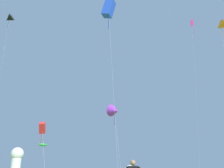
{
  "coord_description": "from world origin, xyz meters",
  "views": [
    {
      "loc": [
        7.85,
        -3.01,
        1.48
      ],
      "look_at": [
        0.0,
        32.0,
        14.26
      ],
      "focal_mm": 37.2,
      "sensor_mm": 36.0,
      "label": 1
    }
  ],
  "objects_px": {
    "festival_tent_left": "(131,167)",
    "observatory_dome": "(17,157)",
    "kite_purple_delta": "(114,111)",
    "kite_magenta_diamond": "(192,27)",
    "kite_black_delta": "(9,19)",
    "kite_green_parafoil": "(43,145)",
    "kite_blue_box": "(109,9)",
    "kite_orange_delta": "(221,26)",
    "kite_red_box": "(42,128)"
  },
  "relations": [
    {
      "from": "kite_blue_box",
      "to": "kite_green_parafoil",
      "type": "height_order",
      "value": "kite_blue_box"
    },
    {
      "from": "festival_tent_left",
      "to": "kite_purple_delta",
      "type": "bearing_deg",
      "value": -84.37
    },
    {
      "from": "kite_black_delta",
      "to": "kite_purple_delta",
      "type": "bearing_deg",
      "value": -23.99
    },
    {
      "from": "kite_orange_delta",
      "to": "festival_tent_left",
      "type": "bearing_deg",
      "value": 134.54
    },
    {
      "from": "kite_purple_delta",
      "to": "observatory_dome",
      "type": "bearing_deg",
      "value": 130.5
    },
    {
      "from": "kite_blue_box",
      "to": "observatory_dome",
      "type": "relative_size",
      "value": 2.34
    },
    {
      "from": "kite_green_parafoil",
      "to": "kite_red_box",
      "type": "height_order",
      "value": "kite_red_box"
    },
    {
      "from": "kite_purple_delta",
      "to": "festival_tent_left",
      "type": "xyz_separation_m",
      "value": [
        -4.47,
        45.36,
        -7.26
      ]
    },
    {
      "from": "kite_black_delta",
      "to": "kite_green_parafoil",
      "type": "height_order",
      "value": "kite_black_delta"
    },
    {
      "from": "kite_black_delta",
      "to": "kite_magenta_diamond",
      "type": "height_order",
      "value": "kite_black_delta"
    },
    {
      "from": "kite_black_delta",
      "to": "kite_red_box",
      "type": "distance_m",
      "value": 37.31
    },
    {
      "from": "kite_purple_delta",
      "to": "kite_black_delta",
      "type": "bearing_deg",
      "value": 156.01
    },
    {
      "from": "kite_blue_box",
      "to": "kite_red_box",
      "type": "distance_m",
      "value": 21.25
    },
    {
      "from": "kite_black_delta",
      "to": "kite_red_box",
      "type": "relative_size",
      "value": 4.78
    },
    {
      "from": "kite_magenta_diamond",
      "to": "observatory_dome",
      "type": "bearing_deg",
      "value": 144.66
    },
    {
      "from": "kite_blue_box",
      "to": "observatory_dome",
      "type": "bearing_deg",
      "value": 129.57
    },
    {
      "from": "kite_red_box",
      "to": "observatory_dome",
      "type": "height_order",
      "value": "observatory_dome"
    },
    {
      "from": "kite_magenta_diamond",
      "to": "festival_tent_left",
      "type": "relative_size",
      "value": 9.26
    },
    {
      "from": "kite_orange_delta",
      "to": "kite_red_box",
      "type": "height_order",
      "value": "kite_orange_delta"
    },
    {
      "from": "kite_magenta_diamond",
      "to": "kite_black_delta",
      "type": "bearing_deg",
      "value": -171.51
    },
    {
      "from": "kite_orange_delta",
      "to": "kite_green_parafoil",
      "type": "height_order",
      "value": "kite_orange_delta"
    },
    {
      "from": "kite_black_delta",
      "to": "kite_orange_delta",
      "type": "xyz_separation_m",
      "value": [
        51.88,
        5.82,
        -6.0
      ]
    },
    {
      "from": "festival_tent_left",
      "to": "observatory_dome",
      "type": "xyz_separation_m",
      "value": [
        -63.1,
        33.74,
        4.64
      ]
    },
    {
      "from": "observatory_dome",
      "to": "festival_tent_left",
      "type": "bearing_deg",
      "value": -28.14
    },
    {
      "from": "kite_purple_delta",
      "to": "observatory_dome",
      "type": "distance_m",
      "value": 104.07
    },
    {
      "from": "kite_purple_delta",
      "to": "kite_green_parafoil",
      "type": "xyz_separation_m",
      "value": [
        -24.52,
        25.97,
        -1.88
      ]
    },
    {
      "from": "kite_black_delta",
      "to": "kite_blue_box",
      "type": "xyz_separation_m",
      "value": [
        30.68,
        -16.04,
        -14.09
      ]
    },
    {
      "from": "observatory_dome",
      "to": "kite_magenta_diamond",
      "type": "bearing_deg",
      "value": -35.34
    },
    {
      "from": "kite_orange_delta",
      "to": "kite_green_parafoil",
      "type": "bearing_deg",
      "value": 172.05
    },
    {
      "from": "kite_blue_box",
      "to": "kite_orange_delta",
      "type": "height_order",
      "value": "kite_orange_delta"
    },
    {
      "from": "kite_blue_box",
      "to": "festival_tent_left",
      "type": "distance_m",
      "value": 52.78
    },
    {
      "from": "kite_blue_box",
      "to": "kite_orange_delta",
      "type": "bearing_deg",
      "value": 45.88
    },
    {
      "from": "kite_magenta_diamond",
      "to": "kite_orange_delta",
      "type": "bearing_deg",
      "value": -9.79
    },
    {
      "from": "kite_orange_delta",
      "to": "festival_tent_left",
      "type": "xyz_separation_m",
      "value": [
        -25.32,
        25.73,
        -30.52
      ]
    },
    {
      "from": "observatory_dome",
      "to": "kite_orange_delta",
      "type": "bearing_deg",
      "value": -33.93
    },
    {
      "from": "kite_green_parafoil",
      "to": "observatory_dome",
      "type": "distance_m",
      "value": 68.39
    },
    {
      "from": "kite_purple_delta",
      "to": "kite_blue_box",
      "type": "relative_size",
      "value": 0.38
    },
    {
      "from": "kite_blue_box",
      "to": "kite_orange_delta",
      "type": "distance_m",
      "value": 31.52
    },
    {
      "from": "kite_blue_box",
      "to": "kite_magenta_diamond",
      "type": "height_order",
      "value": "kite_magenta_diamond"
    },
    {
      "from": "kite_orange_delta",
      "to": "kite_red_box",
      "type": "distance_m",
      "value": 44.51
    },
    {
      "from": "kite_green_parafoil",
      "to": "festival_tent_left",
      "type": "distance_m",
      "value": 28.41
    },
    {
      "from": "kite_purple_delta",
      "to": "kite_green_parafoil",
      "type": "bearing_deg",
      "value": 133.36
    },
    {
      "from": "kite_magenta_diamond",
      "to": "kite_red_box",
      "type": "relative_size",
      "value": 4.3
    },
    {
      "from": "kite_orange_delta",
      "to": "kite_magenta_diamond",
      "type": "relative_size",
      "value": 0.94
    },
    {
      "from": "kite_purple_delta",
      "to": "festival_tent_left",
      "type": "relative_size",
      "value": 2.52
    },
    {
      "from": "kite_purple_delta",
      "to": "kite_green_parafoil",
      "type": "distance_m",
      "value": 35.77
    },
    {
      "from": "kite_magenta_diamond",
      "to": "festival_tent_left",
      "type": "xyz_separation_m",
      "value": [
        -19.34,
        24.7,
        -31.67
      ]
    },
    {
      "from": "festival_tent_left",
      "to": "kite_green_parafoil",
      "type": "bearing_deg",
      "value": -135.95
    },
    {
      "from": "kite_orange_delta",
      "to": "kite_purple_delta",
      "type": "bearing_deg",
      "value": -136.73
    },
    {
      "from": "kite_green_parafoil",
      "to": "kite_purple_delta",
      "type": "bearing_deg",
      "value": -46.64
    }
  ]
}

